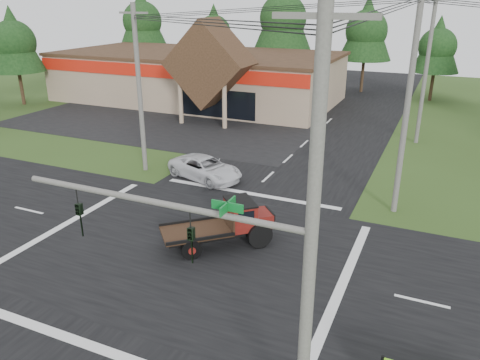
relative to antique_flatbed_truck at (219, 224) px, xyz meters
The scene contains 18 objects.
ground 1.72m from the antique_flatbed_truck, 142.69° to the right, with size 120.00×120.00×0.00m, color #2E4719.
road_ns 1.71m from the antique_flatbed_truck, 142.69° to the right, with size 12.00×120.00×0.02m, color black.
road_ew 1.71m from the antique_flatbed_truck, 142.69° to the right, with size 120.00×12.00×0.02m, color black.
parking_apron 23.64m from the antique_flatbed_truck, 129.64° to the left, with size 28.00×14.00×0.02m, color black.
cvs_building 33.33m from the antique_flatbed_truck, 120.25° to the left, with size 30.40×18.20×9.19m.
traffic_signal_mast 10.15m from the antique_flatbed_truck, 60.24° to the right, with size 8.12×0.24×7.00m.
utility_pole_nr 11.46m from the antique_flatbed_truck, 52.26° to the right, with size 2.00×0.30×11.00m.
utility_pole_nw 12.35m from the antique_flatbed_truck, 141.59° to the left, with size 2.00×0.30×10.50m.
utility_pole_ne 11.09m from the antique_flatbed_truck, 46.03° to the left, with size 2.00×0.30×11.50m.
utility_pole_n 22.78m from the antique_flatbed_truck, 71.88° to the left, with size 2.00×0.30×11.20m.
tree_row_a 50.49m from the antique_flatbed_truck, 128.41° to the left, with size 6.72×6.72×12.12m.
tree_row_b 46.60m from the antique_flatbed_truck, 117.09° to the left, with size 5.60×5.60×10.10m.
tree_row_c 42.38m from the antique_flatbed_truck, 105.39° to the left, with size 7.28×7.28×13.13m.
tree_row_d 41.68m from the antique_flatbed_truck, 91.48° to the left, with size 6.16×6.16×11.11m.
tree_row_e 40.10m from the antique_flatbed_truck, 79.97° to the left, with size 5.04×5.04×9.09m.
tree_side_w 38.64m from the antique_flatbed_truck, 149.87° to the left, with size 5.60×5.60×10.10m.
antique_flatbed_truck is the anchor object (origin of this frame).
white_pickup 8.69m from the antique_flatbed_truck, 122.12° to the left, with size 2.32×5.04×1.40m, color silver.
Camera 1 is at (9.73, -16.29, 10.70)m, focal length 35.00 mm.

